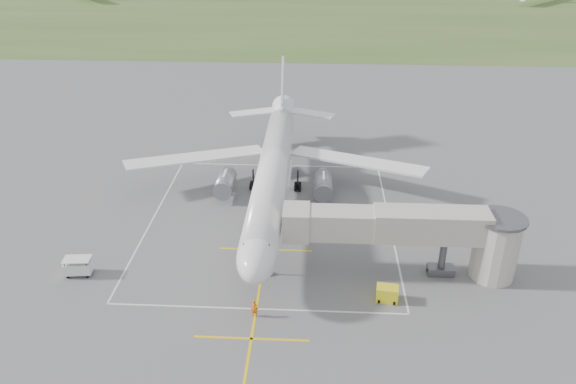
# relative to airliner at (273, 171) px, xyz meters

# --- Properties ---
(ground) EXTENTS (700.00, 700.00, 0.00)m
(ground) POSITION_rel_airliner_xyz_m (0.00, -0.75, -4.39)
(ground) COLOR #4F4F51
(ground) RESTS_ON ground
(grass_strip) EXTENTS (700.00, 120.00, 0.02)m
(grass_strip) POSITION_rel_airliner_xyz_m (0.00, 129.25, -4.38)
(grass_strip) COLOR #3B5123
(grass_strip) RESTS_ON ground
(apron_markings) EXTENTS (28.20, 60.00, 0.01)m
(apron_markings) POSITION_rel_airliner_xyz_m (0.00, -6.57, -4.38)
(apron_markings) COLOR yellow
(apron_markings) RESTS_ON ground
(airliner) EXTENTS (38.93, 46.75, 13.52)m
(airliner) POSITION_rel_airliner_xyz_m (0.00, 0.00, 0.00)
(airliner) COLOR silver
(airliner) RESTS_ON ground
(jet_bridge) EXTENTS (23.40, 5.00, 7.20)m
(jet_bridge) POSITION_rel_airliner_xyz_m (15.72, -14.25, 0.35)
(jet_bridge) COLOR #A8A398
(jet_bridge) RESTS_ON ground
(gpu_unit) EXTENTS (2.18, 1.66, 1.52)m
(gpu_unit) POSITION_rel_airliner_xyz_m (12.17, -18.81, -3.64)
(gpu_unit) COLOR yellow
(gpu_unit) RESTS_ON ground
(baggage_cart) EXTENTS (2.83, 1.87, 1.87)m
(baggage_cart) POSITION_rel_airliner_xyz_m (-18.38, -16.26, -3.44)
(baggage_cart) COLOR silver
(baggage_cart) RESTS_ON ground
(ramp_worker_nose) EXTENTS (0.71, 0.55, 1.73)m
(ramp_worker_nose) POSITION_rel_airliner_xyz_m (-0.03, -21.80, -3.53)
(ramp_worker_nose) COLOR #E35C07
(ramp_worker_nose) RESTS_ON ground
(ramp_worker_wing) EXTENTS (1.11, 1.02, 1.82)m
(ramp_worker_wing) POSITION_rel_airliner_xyz_m (-7.09, 1.91, -3.48)
(ramp_worker_wing) COLOR #E25507
(ramp_worker_wing) RESTS_ON ground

